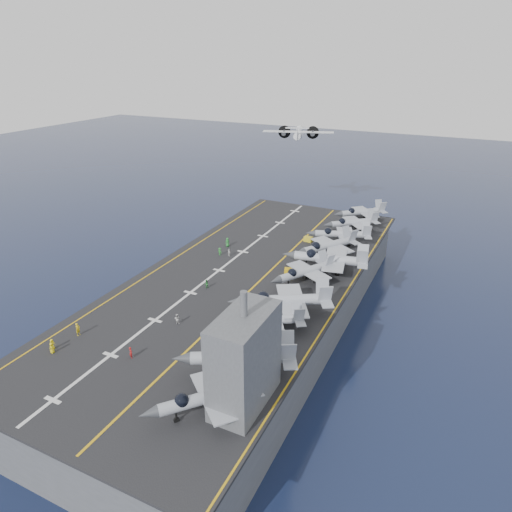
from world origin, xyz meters
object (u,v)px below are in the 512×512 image
at_px(island_superstructure, 244,350).
at_px(tow_cart_a, 231,323).
at_px(fighter_jet_0, 208,396).
at_px(transport_plane, 298,136).

height_order(island_superstructure, tow_cart_a, island_superstructure).
bearing_deg(fighter_jet_0, island_superstructure, 49.54).
height_order(fighter_jet_0, tow_cart_a, fighter_jet_0).
distance_m(fighter_jet_0, transport_plane, 101.47).
bearing_deg(tow_cart_a, fighter_jet_0, -69.25).
height_order(tow_cart_a, transport_plane, transport_plane).
bearing_deg(fighter_jet_0, transport_plane, 105.46).
xyz_separation_m(fighter_jet_0, tow_cart_a, (-6.48, 17.10, -1.88)).
xyz_separation_m(tow_cart_a, transport_plane, (-20.34, 79.89, 14.91)).
relative_size(island_superstructure, fighter_jet_0, 0.90).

